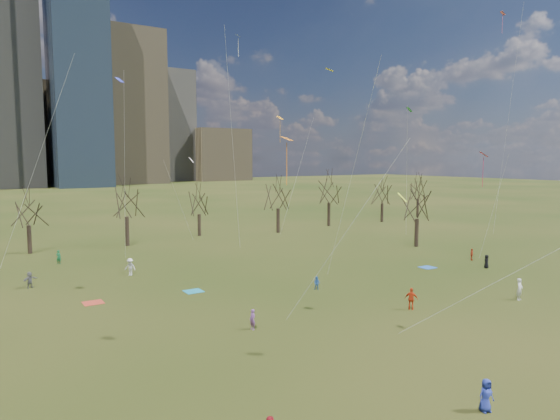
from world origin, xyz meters
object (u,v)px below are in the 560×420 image
person_1 (520,289)px  person_4 (411,299)px  person_0 (486,395)px  blanket_navy (428,267)px  blanket_crimson (93,303)px  blanket_teal (193,291)px

person_1 → person_4: 10.30m
person_1 → person_4: bearing=150.0°
person_0 → blanket_navy: bearing=59.1°
person_1 → person_4: (-9.84, 3.03, -0.05)m
person_1 → blanket_crimson: bearing=135.8°
blanket_teal → blanket_crimson: 8.54m
blanket_navy → blanket_crimson: same height
blanket_teal → blanket_crimson: same height
blanket_crimson → person_4: person_4 is taller
person_0 → person_4: 16.04m
blanket_navy → person_1: (-3.42, -12.83, 0.92)m
person_4 → person_1: bearing=-141.3°
blanket_teal → person_4: size_ratio=0.91×
blanket_crimson → person_4: 26.10m
person_0 → person_4: (9.23, 13.11, 0.08)m
blanket_navy → blanket_teal: bearing=169.6°
person_0 → person_1: person_1 is taller
person_1 → person_4: person_1 is taller
blanket_crimson → person_0: 31.05m
blanket_teal → person_1: size_ratio=0.86×
blanket_crimson → person_4: size_ratio=0.91×
blanket_teal → person_1: person_1 is taller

